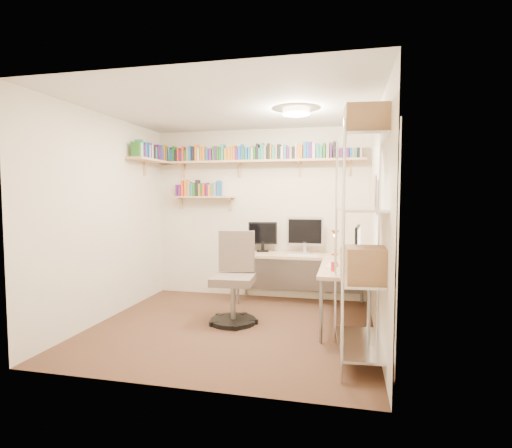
# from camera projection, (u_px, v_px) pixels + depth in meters

# --- Properties ---
(ground) EXTENTS (3.20, 3.20, 0.00)m
(ground) POSITION_uv_depth(u_px,v_px,m) (232.00, 327.00, 4.61)
(ground) COLOR #492E1F
(ground) RESTS_ON ground
(room_shell) EXTENTS (3.24, 3.04, 2.52)m
(room_shell) POSITION_uv_depth(u_px,v_px,m) (232.00, 193.00, 4.50)
(room_shell) COLOR beige
(room_shell) RESTS_ON ground
(wall_shelves) EXTENTS (3.12, 1.09, 0.80)m
(wall_shelves) POSITION_uv_depth(u_px,v_px,m) (229.00, 161.00, 5.82)
(wall_shelves) COLOR tan
(wall_shelves) RESTS_ON ground
(corner_desk) EXTENTS (1.87, 1.82, 1.21)m
(corner_desk) POSITION_uv_depth(u_px,v_px,m) (302.00, 257.00, 5.36)
(corner_desk) COLOR beige
(corner_desk) RESTS_ON ground
(office_chair) EXTENTS (0.57, 0.58, 1.09)m
(office_chair) POSITION_uv_depth(u_px,v_px,m) (234.00, 284.00, 4.79)
(office_chair) COLOR black
(office_chair) RESTS_ON ground
(wire_rack) EXTENTS (0.53, 0.95, 2.29)m
(wire_rack) POSITION_uv_depth(u_px,v_px,m) (364.00, 207.00, 3.54)
(wire_rack) COLOR silver
(wire_rack) RESTS_ON ground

